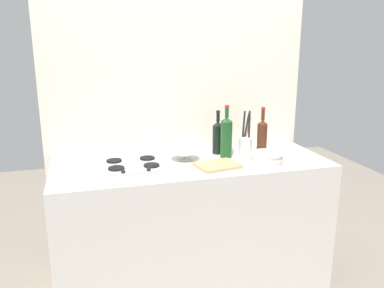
% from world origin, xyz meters
% --- Properties ---
extents(ground_plane, '(6.00, 6.00, 0.00)m').
position_xyz_m(ground_plane, '(0.00, 0.00, 0.00)').
color(ground_plane, gray).
rests_on(ground_plane, ground).
extents(counter_block, '(1.80, 0.70, 0.90)m').
position_xyz_m(counter_block, '(0.00, 0.00, 0.45)').
color(counter_block, beige).
rests_on(counter_block, ground).
extents(backsplash_panel, '(1.90, 0.06, 2.12)m').
position_xyz_m(backsplash_panel, '(0.00, 0.38, 1.06)').
color(backsplash_panel, beige).
rests_on(backsplash_panel, ground).
extents(stovetop_hob, '(0.43, 0.35, 0.04)m').
position_xyz_m(stovetop_hob, '(-0.39, -0.02, 0.91)').
color(stovetop_hob, '#B2B2B7').
rests_on(stovetop_hob, counter_block).
extents(plate_stack, '(0.21, 0.21, 0.07)m').
position_xyz_m(plate_stack, '(0.45, -0.17, 0.94)').
color(plate_stack, silver).
rests_on(plate_stack, counter_block).
extents(wine_bottle_leftmost, '(0.08, 0.08, 0.36)m').
position_xyz_m(wine_bottle_leftmost, '(0.25, 0.04, 1.04)').
color(wine_bottle_leftmost, '#19471E').
rests_on(wine_bottle_leftmost, counter_block).
extents(wine_bottle_mid_left, '(0.07, 0.07, 0.31)m').
position_xyz_m(wine_bottle_mid_left, '(0.23, 0.14, 1.02)').
color(wine_bottle_mid_left, black).
rests_on(wine_bottle_mid_left, counter_block).
extents(wine_bottle_mid_right, '(0.07, 0.07, 0.33)m').
position_xyz_m(wine_bottle_mid_right, '(0.54, 0.08, 1.02)').
color(wine_bottle_mid_right, '#472314').
rests_on(wine_bottle_mid_right, counter_block).
extents(mixing_bowl, '(0.20, 0.20, 0.06)m').
position_xyz_m(mixing_bowl, '(-0.04, 0.05, 0.93)').
color(mixing_bowl, white).
rests_on(mixing_bowl, counter_block).
extents(utensil_crock, '(0.10, 0.10, 0.31)m').
position_xyz_m(utensil_crock, '(0.42, 0.09, 0.97)').
color(utensil_crock, silver).
rests_on(utensil_crock, counter_block).
extents(condiment_jar_front, '(0.07, 0.07, 0.09)m').
position_xyz_m(condiment_jar_front, '(0.34, 0.26, 0.95)').
color(condiment_jar_front, '#C64C2D').
rests_on(condiment_jar_front, counter_block).
extents(cutting_board, '(0.29, 0.24, 0.02)m').
position_xyz_m(cutting_board, '(0.13, -0.15, 0.91)').
color(cutting_board, tan).
rests_on(cutting_board, counter_block).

